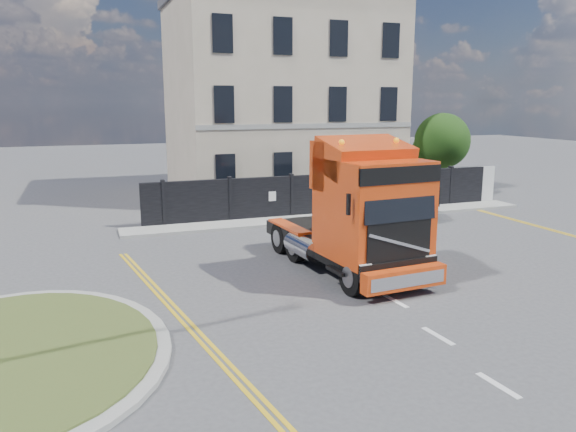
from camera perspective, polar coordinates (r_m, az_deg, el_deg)
name	(u,v)px	position (r m, az deg, el deg)	size (l,w,h in m)	color
ground	(273,282)	(17.37, -1.58, -6.72)	(120.00, 120.00, 0.00)	#424244
traffic_island	(10,355)	(13.83, -26.40, -12.55)	(6.80, 6.80, 0.17)	gray
hoarding_fence	(340,194)	(27.68, 5.29, 2.27)	(18.80, 0.25, 2.00)	black
georgian_building	(278,96)	(34.05, -0.97, 12.12)	(12.30, 10.30, 12.80)	beige
tree	(439,143)	(34.06, 15.12, 7.14)	(3.20, 3.20, 4.80)	#382619
pavement_far	(337,217)	(26.81, 5.02, -0.07)	(20.00, 1.60, 0.12)	gray
truck	(360,217)	(17.68, 7.36, -0.08)	(3.17, 7.29, 4.26)	black
flatbed_pickup	(397,196)	(26.96, 11.06, 2.06)	(3.22, 5.27, 2.03)	gray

